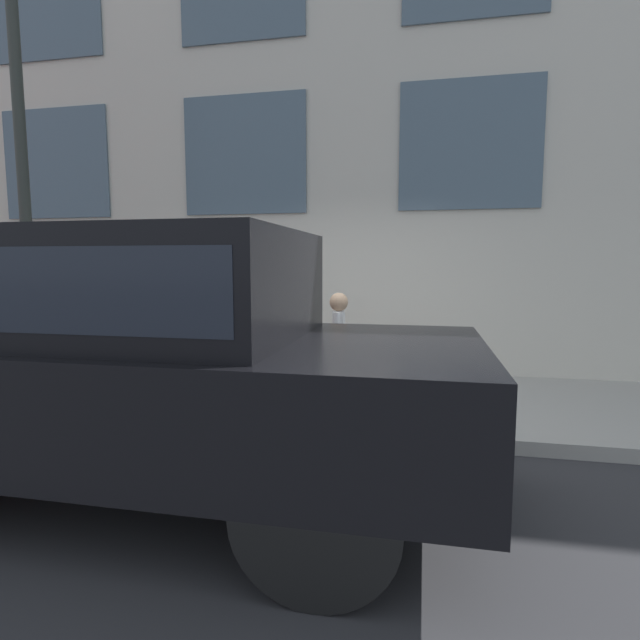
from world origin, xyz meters
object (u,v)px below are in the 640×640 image
Objects in this scene: person at (339,339)px; street_lamp at (16,73)px; parked_car_black_near at (143,353)px; fire_hydrant at (301,367)px.

person is 4.37m from street_lamp.
parked_car_black_near is 0.79× the size of street_lamp.
fire_hydrant is 0.19× the size of parked_car_black_near.
street_lamp reaches higher than fire_hydrant.
parked_car_black_near is at bearing -118.41° from person.
fire_hydrant is 0.72× the size of person.
parked_car_black_near reaches higher than fire_hydrant.
fire_hydrant is 0.48m from person.
person is at bearing -63.31° from fire_hydrant.
person is at bearing -27.02° from parked_car_black_near.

